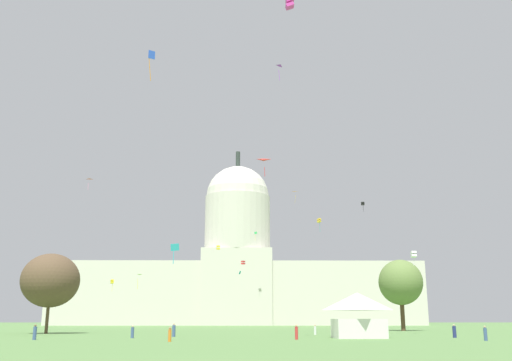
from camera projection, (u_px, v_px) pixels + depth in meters
name	position (u px, v px, depth m)	size (l,w,h in m)	color
capitol_building	(237.00, 272.00, 224.57)	(143.27, 26.40, 70.45)	beige
event_tent	(358.00, 315.00, 70.76)	(6.56, 5.71, 5.56)	white
tree_west_near	(50.00, 280.00, 94.25)	(13.46, 13.46, 13.06)	brown
tree_east_near	(401.00, 282.00, 117.32)	(11.68, 11.75, 14.43)	#4C3823
person_denim_lawn_far_left	(174.00, 331.00, 75.82)	(0.61, 0.61, 1.76)	#3D5684
person_denim_back_center	(485.00, 334.00, 61.86)	(0.44, 0.44, 1.59)	#3D5684
person_denim_edge_east	(35.00, 333.00, 64.54)	(0.52, 0.52, 1.71)	#3D5684
person_white_near_tree_east	(315.00, 330.00, 85.42)	(0.44, 0.44, 1.50)	silver
person_orange_front_left	(170.00, 335.00, 59.18)	(0.41, 0.41, 1.50)	orange
person_denim_mid_right	(132.00, 332.00, 70.64)	(0.45, 0.45, 1.58)	#3D5684
person_red_front_center	(296.00, 333.00, 65.54)	(0.37, 0.37, 1.68)	red
person_navy_back_right	(454.00, 332.00, 72.10)	(0.64, 0.64, 1.66)	navy
kite_yellow_low	(112.00, 282.00, 174.49)	(1.20, 1.23, 3.71)	yellow
kite_red_mid	(243.00, 263.00, 187.40)	(1.42, 1.42, 1.17)	red
kite_pink_mid	(89.00, 180.00, 134.44)	(1.41, 0.89, 2.68)	pink
kite_black_mid	(363.00, 204.00, 148.13)	(1.07, 1.09, 2.70)	black
kite_gold_mid	(319.00, 221.00, 172.79)	(1.42, 1.42, 4.22)	gold
kite_magenta_high	(290.00, 3.00, 73.46)	(1.11, 1.01, 1.52)	#D1339E
kite_orange_high	(295.00, 193.00, 190.79)	(1.83, 1.13, 4.09)	orange
kite_white_low	(414.00, 254.00, 88.98)	(0.81, 0.87, 2.27)	white
kite_blue_mid	(151.00, 58.00, 68.12)	(0.75, 0.56, 3.88)	blue
kite_green_mid	(256.00, 234.00, 205.21)	(1.15, 0.26, 3.24)	green
kite_violet_high	(281.00, 67.00, 102.26)	(1.24, 1.17, 3.05)	purple
kite_cyan_low	(175.00, 249.00, 65.27)	(0.99, 0.51, 2.36)	#33BCDB
kite_lime_low	(137.00, 276.00, 151.90)	(1.65, 1.60, 3.61)	#8CD133
kite_turquoise_low	(240.00, 273.00, 157.15)	(0.65, 1.02, 0.87)	teal
kite_yellow_mid	(218.00, 248.00, 183.47)	(1.21, 1.21, 1.30)	yellow
kite_red_mid_b	(264.00, 163.00, 87.96)	(1.68, 0.67, 2.42)	red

